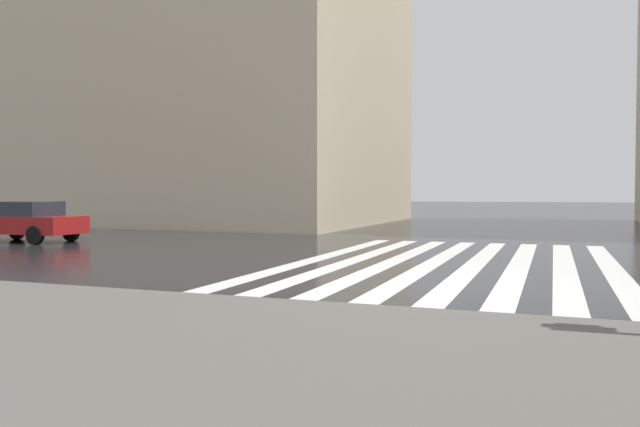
{
  "coord_description": "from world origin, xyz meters",
  "views": [
    {
      "loc": [
        -11.51,
        -2.43,
        1.72
      ],
      "look_at": [
        1.61,
        2.45,
        1.26
      ],
      "focal_mm": 35.39,
      "sensor_mm": 36.0,
      "label": 1
    }
  ],
  "objects": [
    {
      "name": "haussmann_block_mid",
      "position": [
        21.53,
        18.97,
        10.29
      ],
      "size": [
        18.05,
        24.73,
        21.01
      ],
      "color": "beige",
      "rests_on": "ground_plane"
    },
    {
      "name": "ground_plane",
      "position": [
        0.0,
        0.0,
        0.0
      ],
      "size": [
        220.0,
        220.0,
        0.0
      ],
      "primitive_type": "plane",
      "color": "black"
    },
    {
      "name": "zebra_crossing",
      "position": [
        4.0,
        -0.18,
        0.0
      ],
      "size": [
        13.0,
        7.5,
        0.01
      ],
      "color": "silver",
      "rests_on": "ground_plane"
    },
    {
      "name": "car_red",
      "position": [
        5.5,
        14.92,
        0.76
      ],
      "size": [
        1.85,
        4.1,
        1.41
      ],
      "color": "maroon",
      "rests_on": "ground_plane"
    }
  ]
}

